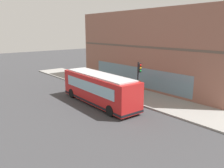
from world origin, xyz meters
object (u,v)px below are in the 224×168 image
pedestrian_by_light_pole (139,85)px  traffic_light_near_corner (139,74)px  pedestrian_near_hydrant (110,84)px  city_bus_nearside (99,89)px  fire_hydrant (117,84)px

pedestrian_by_light_pole → traffic_light_near_corner: bearing=-138.9°
pedestrian_near_hydrant → city_bus_nearside: bearing=-146.9°
traffic_light_near_corner → pedestrian_near_hydrant: 4.80m
traffic_light_near_corner → fire_hydrant: bearing=69.3°
city_bus_nearside → pedestrian_near_hydrant: 3.96m
pedestrian_by_light_pole → pedestrian_near_hydrant: (-2.47, 2.31, 0.14)m
fire_hydrant → pedestrian_by_light_pole: (0.26, -3.68, 0.52)m
pedestrian_by_light_pole → pedestrian_near_hydrant: size_ratio=0.88×
city_bus_nearside → pedestrian_near_hydrant: bearing=33.1°
traffic_light_near_corner → fire_hydrant: 6.68m
city_bus_nearside → traffic_light_near_corner: (3.32, -2.30, 1.41)m
fire_hydrant → pedestrian_by_light_pole: pedestrian_by_light_pole is taller
traffic_light_near_corner → pedestrian_near_hydrant: size_ratio=2.30×
city_bus_nearside → fire_hydrant: bearing=32.5°
fire_hydrant → city_bus_nearside: bearing=-147.5°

